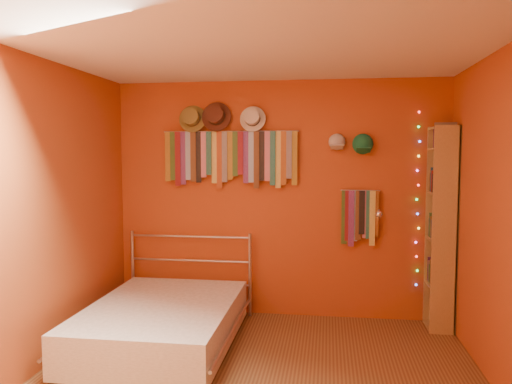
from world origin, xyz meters
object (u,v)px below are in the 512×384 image
at_px(reading_lamp, 379,214).
at_px(bookshelf, 445,227).
at_px(tie_rack, 230,156).
at_px(bed, 162,323).

height_order(reading_lamp, bookshelf, bookshelf).
xyz_separation_m(tie_rack, reading_lamp, (1.53, -0.17, -0.57)).
distance_m(tie_rack, bed, 1.84).
bearing_deg(bed, bookshelf, 17.27).
bearing_deg(reading_lamp, bookshelf, 0.97).
distance_m(bookshelf, bed, 2.85).
height_order(tie_rack, bookshelf, bookshelf).
relative_size(reading_lamp, bed, 0.16).
height_order(tie_rack, bed, tie_rack).
bearing_deg(tie_rack, reading_lamp, -6.19).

